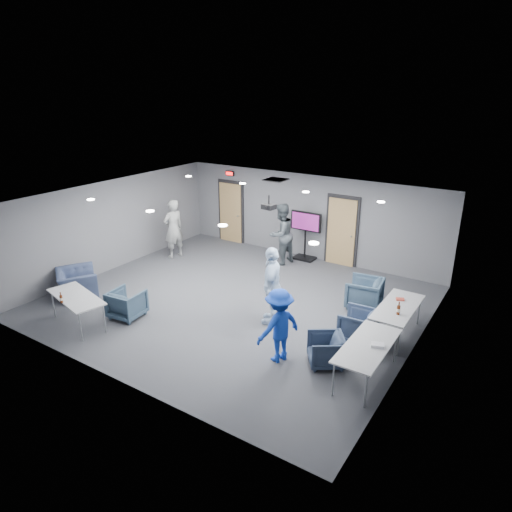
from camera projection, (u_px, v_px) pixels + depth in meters
The scene contains 29 objects.
floor at pixel (236, 301), 11.89m from camera, with size 9.00×9.00×0.00m, color #33353A.
ceiling at pixel (234, 200), 10.95m from camera, with size 9.00×9.00×0.00m, color silver.
wall_back at pixel (308, 217), 14.56m from camera, with size 9.00×0.02×2.70m, color slate.
wall_front at pixel (108, 316), 8.28m from camera, with size 9.00×0.02×2.70m, color slate.
wall_left at pixel (113, 225), 13.71m from camera, with size 0.02×8.00×2.70m, color slate.
wall_right at pixel (418, 295), 9.13m from camera, with size 0.02×8.00×2.70m, color slate.
door_left at pixel (231, 212), 16.15m from camera, with size 1.06×0.17×2.24m.
door_right at pixel (342, 232), 14.01m from camera, with size 1.06×0.17×2.24m.
exit_sign at pixel (230, 173), 15.65m from camera, with size 0.32×0.08×0.16m.
hvac_diffuser at pixel (276, 180), 13.41m from camera, with size 0.60×0.60×0.03m, color black.
downlights at pixel (234, 201), 10.95m from camera, with size 6.18×3.78×0.02m.
person_a at pixel (173, 229), 14.67m from camera, with size 0.70×0.46×1.92m, color #999C99.
person_b at pixel (281, 234), 14.12m from camera, with size 0.94×0.73×1.93m, color #4E575D.
person_c at pixel (272, 285), 10.58m from camera, with size 1.10×0.46×1.87m, color silver.
person_d at pixel (279, 325), 9.11m from camera, with size 1.01×0.58×1.57m, color #1B3FB3.
chair_right_a at pixel (364, 293), 11.45m from camera, with size 0.83×0.85×0.77m, color #3A4F64.
chair_right_b at pixel (358, 325), 10.00m from camera, with size 0.75×0.77×0.70m, color #3A4964.
chair_right_c at pixel (326, 350), 9.12m from camera, with size 0.68×0.70×0.64m, color #323F56.
chair_front_a at pixel (127, 304), 11.00m from camera, with size 0.74×0.76×0.69m, color #374C5F.
chair_front_b at pixel (77, 283), 12.11m from camera, with size 1.10×0.96×0.72m, color #3B4766.
table_right_a at pixel (398, 308), 10.04m from camera, with size 0.74×1.78×0.73m.
table_right_b at pixel (368, 347), 8.55m from camera, with size 0.77×1.84×0.73m.
table_front_left at pixel (76, 298), 10.51m from camera, with size 1.83×1.10×0.73m.
bottle_front at pixel (61, 299), 10.16m from camera, with size 0.07×0.07×0.26m.
bottle_right at pixel (398, 310), 9.63m from camera, with size 0.08×0.08×0.29m.
snack_box at pixel (400, 299), 10.31m from camera, with size 0.18×0.12×0.04m, color #C24130.
wrapper at pixel (377, 345), 8.48m from camera, with size 0.24×0.16×0.05m, color silver.
tv_stand at pixel (305, 233), 14.49m from camera, with size 1.02×0.49×1.57m.
projector at pixel (269, 206), 11.56m from camera, with size 0.34×0.33×0.35m.
Camera 1 is at (6.27, -8.71, 5.29)m, focal length 32.00 mm.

